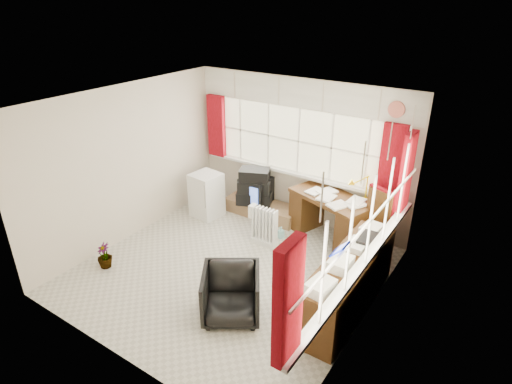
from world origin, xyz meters
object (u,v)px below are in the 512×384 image
at_px(desk, 330,215).
at_px(crt_tv, 256,190).
at_px(desk_lamp, 367,182).
at_px(mini_fridge, 207,195).
at_px(task_chair, 374,224).
at_px(credenza, 348,282).
at_px(office_chair, 231,294).
at_px(radiator, 265,230).
at_px(tv_bench, 263,209).

relative_size(desk, crt_tv, 2.90).
xyz_separation_m(desk_lamp, crt_tv, (-1.97, -0.14, -0.58)).
xyz_separation_m(crt_tv, mini_fridge, (-0.71, -0.54, -0.07)).
bearing_deg(task_chair, mini_fridge, -174.78).
bearing_deg(credenza, task_chair, 96.14).
distance_m(desk, office_chair, 2.41).
relative_size(radiator, crt_tv, 1.26).
distance_m(office_chair, tv_bench, 2.74).
xyz_separation_m(task_chair, credenza, (0.13, -1.23, -0.22)).
xyz_separation_m(desk, crt_tv, (-1.49, 0.06, 0.05)).
distance_m(credenza, tv_bench, 2.75).
bearing_deg(office_chair, credenza, 6.40).
height_order(desk, crt_tv, desk).
distance_m(tv_bench, crt_tv, 0.38).
relative_size(task_chair, crt_tv, 2.27).
height_order(desk, office_chair, desk).
distance_m(radiator, crt_tv, 1.08).
bearing_deg(desk_lamp, crt_tv, -175.80).
distance_m(desk_lamp, crt_tv, 2.06).
relative_size(desk_lamp, office_chair, 0.57).
height_order(tv_bench, mini_fridge, mini_fridge).
bearing_deg(desk, credenza, -57.43).
distance_m(radiator, credenza, 1.86).
height_order(task_chair, office_chair, task_chair).
relative_size(credenza, mini_fridge, 2.46).
xyz_separation_m(tv_bench, mini_fridge, (-0.84, -0.56, 0.28)).
height_order(desk, task_chair, task_chair).
xyz_separation_m(office_chair, mini_fridge, (-1.98, 1.92, 0.08)).
bearing_deg(mini_fridge, desk, 12.33).
bearing_deg(desk, crt_tv, 177.64).
relative_size(office_chair, crt_tv, 1.41).
height_order(crt_tv, mini_fridge, mini_fridge).
xyz_separation_m(radiator, tv_bench, (-0.57, 0.81, -0.14)).
bearing_deg(office_chair, task_chair, 31.62).
xyz_separation_m(credenza, mini_fridge, (-3.12, 0.96, 0.01)).
bearing_deg(task_chair, office_chair, -114.69).
xyz_separation_m(desk, credenza, (0.92, -1.44, -0.04)).
bearing_deg(mini_fridge, desk_lamp, 14.39).
relative_size(radiator, mini_fridge, 0.79).
relative_size(desk_lamp, radiator, 0.64).
bearing_deg(desk_lamp, credenza, -74.99).
bearing_deg(crt_tv, desk, -2.36).
distance_m(tv_bench, mini_fridge, 1.05).
height_order(desk_lamp, radiator, desk_lamp).
bearing_deg(credenza, mini_fridge, 162.93).
relative_size(radiator, tv_bench, 0.46).
bearing_deg(credenza, crt_tv, 148.13).
bearing_deg(tv_bench, credenza, -33.70).
height_order(credenza, crt_tv, credenza).
distance_m(radiator, mini_fridge, 1.44).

